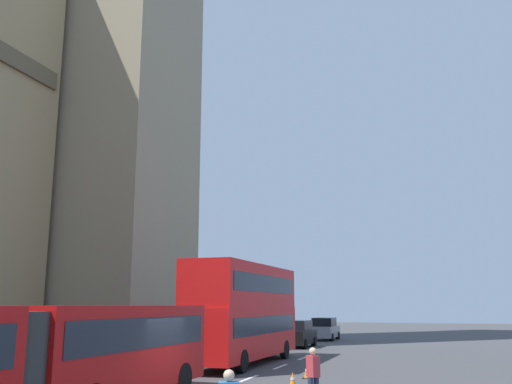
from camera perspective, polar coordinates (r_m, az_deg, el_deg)
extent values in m
cube|color=silver|center=(23.66, -0.72, -18.57)|extent=(2.20, 0.16, 0.01)
cube|color=silver|center=(28.02, 2.52, -17.46)|extent=(2.20, 0.16, 0.01)
cube|color=silver|center=(32.45, 4.86, -16.61)|extent=(2.20, 0.16, 0.01)
cube|color=#B20F0F|center=(17.99, -14.76, -15.19)|extent=(8.43, 2.50, 2.50)
cube|color=#1E232D|center=(17.97, -14.69, -13.76)|extent=(7.76, 2.54, 0.90)
cylinder|color=black|center=(19.91, -7.61, -18.39)|extent=(1.00, 0.30, 1.00)
cube|color=red|center=(28.91, -1.21, -14.11)|extent=(10.82, 2.50, 2.40)
cube|color=#1E232D|center=(28.89, -1.20, -13.42)|extent=(9.74, 2.54, 0.84)
cube|color=red|center=(28.89, -1.19, -9.65)|extent=(10.60, 2.50, 2.10)
cube|color=#1E232D|center=(28.90, -1.19, -9.45)|extent=(9.74, 2.54, 0.84)
cylinder|color=black|center=(31.93, 2.94, -15.83)|extent=(1.00, 0.30, 1.00)
cylinder|color=black|center=(25.36, -1.46, -16.97)|extent=(1.00, 0.30, 1.00)
cube|color=black|center=(40.46, 4.33, -14.61)|extent=(4.40, 1.80, 0.90)
cube|color=black|center=(40.23, 4.24, -13.49)|extent=(2.46, 1.66, 0.70)
cylinder|color=black|center=(41.66, 5.94, -15.01)|extent=(0.64, 0.30, 0.64)
cylinder|color=black|center=(38.92, 5.00, -15.28)|extent=(0.64, 0.30, 0.64)
cube|color=gray|center=(48.77, 7.08, -14.02)|extent=(4.40, 1.80, 0.90)
cube|color=black|center=(48.54, 7.01, -13.09)|extent=(2.46, 1.66, 0.70)
cylinder|color=black|center=(50.01, 8.37, -14.35)|extent=(0.64, 0.30, 0.64)
cylinder|color=black|center=(47.25, 7.74, -14.55)|extent=(0.64, 0.30, 0.64)
cone|color=orange|center=(20.95, 3.79, -18.65)|extent=(0.28, 0.28, 0.55)
cylinder|color=white|center=(20.94, 3.79, -18.57)|extent=(0.17, 0.17, 0.08)
cube|color=black|center=(23.76, 5.29, -18.48)|extent=(0.36, 0.36, 0.03)
cone|color=orange|center=(23.72, 5.28, -17.78)|extent=(0.28, 0.28, 0.55)
cylinder|color=white|center=(23.72, 5.28, -17.72)|extent=(0.17, 0.17, 0.08)
sphere|color=beige|center=(11.38, -2.79, -18.26)|extent=(0.22, 0.22, 0.22)
cube|color=#BF383F|center=(17.13, 5.87, -17.34)|extent=(0.45, 0.45, 0.60)
sphere|color=beige|center=(17.09, 5.84, -15.94)|extent=(0.22, 0.22, 0.22)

